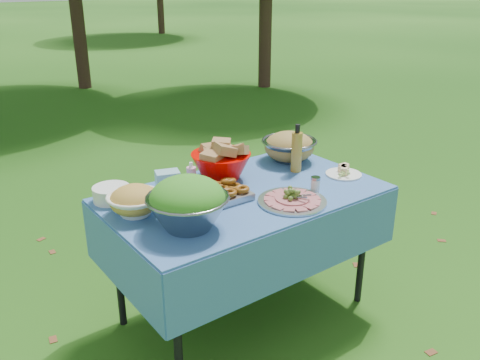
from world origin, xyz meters
The scene contains 14 objects.
ground centered at (0.00, 0.00, 0.00)m, with size 80.00×80.00×0.00m, color #0E390A.
picnic_table centered at (0.00, 0.00, 0.38)m, with size 1.46×0.86×0.76m, color #70A9D8.
salad_bowl centered at (-0.45, -0.17, 0.88)m, with size 0.38×0.38×0.25m, color gray, non-canonical shape.
pasta_bowl_white centered at (-0.58, 0.11, 0.83)m, with size 0.26×0.26×0.15m, color white, non-canonical shape.
plate_stack centered at (-0.61, 0.33, 0.80)m, with size 0.19×0.19×0.08m, color white.
wipes_box centered at (-0.32, 0.26, 0.82)m, with size 0.12×0.09×0.11m, color #93CEE1.
sanitizer_bottle centered at (-0.19, 0.22, 0.84)m, with size 0.05×0.05×0.15m, color #FEA3D2.
bread_bowl centered at (0.02, 0.25, 0.87)m, with size 0.34×0.34×0.23m, color #F10400, non-canonical shape.
pasta_bowl_steel centered at (0.53, 0.25, 0.85)m, with size 0.34×0.34×0.18m, color gray, non-canonical shape.
fried_tray centered at (-0.17, 0.00, 0.80)m, with size 0.31×0.22×0.07m, color #A9A8AD.
charcuterie_platter centered at (0.12, -0.24, 0.80)m, with size 0.35×0.35×0.08m, color #B5B8BD.
oil_bottle centered at (0.44, 0.08, 0.90)m, with size 0.06×0.06×0.28m, color #B88D31.
cheese_plate centered at (0.62, -0.13, 0.79)m, with size 0.21×0.21×0.06m, color white.
shaker centered at (0.31, -0.21, 0.80)m, with size 0.05×0.05×0.08m, color white.
Camera 1 is at (-1.50, -1.98, 1.84)m, focal length 38.00 mm.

